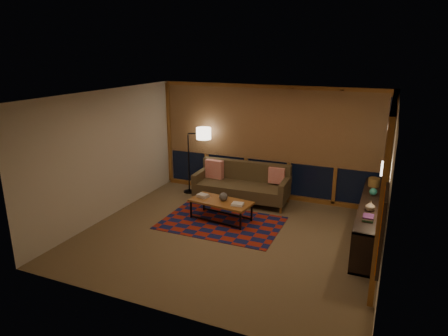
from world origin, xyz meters
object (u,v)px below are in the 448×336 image
at_px(coffee_table, 221,210).
at_px(bookshelf, 370,220).
at_px(sofa, 241,184).
at_px(floor_lamp, 189,160).

height_order(coffee_table, bookshelf, bookshelf).
xyz_separation_m(sofa, floor_lamp, (-1.45, 0.11, 0.38)).
relative_size(sofa, coffee_table, 1.68).
bearing_deg(bookshelf, floor_lamp, 168.00).
height_order(sofa, bookshelf, sofa).
relative_size(sofa, floor_lamp, 1.31).
bearing_deg(coffee_table, bookshelf, 13.77).
distance_m(sofa, bookshelf, 3.02).
bearing_deg(sofa, coffee_table, -92.84).
distance_m(floor_lamp, bookshelf, 4.48).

